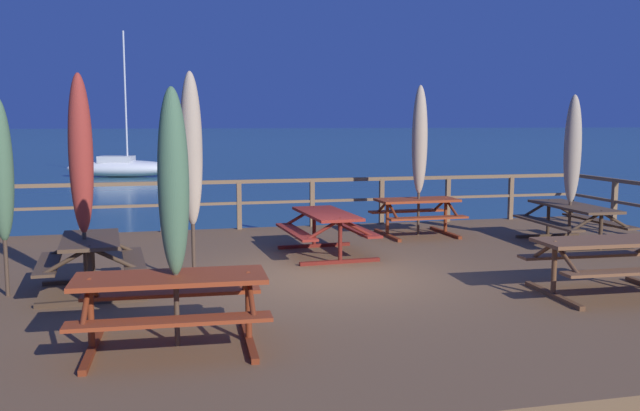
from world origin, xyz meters
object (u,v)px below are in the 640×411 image
object	(u,v)px
picnic_table_mid_centre	(417,209)
patio_umbrella_tall_mid_right	(420,141)
picnic_table_back_left	(326,224)
sailboat_distant	(122,167)
picnic_table_front_right	(171,295)
patio_umbrella_tall_front	(173,183)
patio_umbrella_short_back	(191,150)
patio_umbrella_tall_back_left	(573,150)
picnic_table_mid_right	(573,216)
picnic_table_mid_left	(91,254)
picnic_table_back_right	(609,254)
patio_umbrella_short_mid	(81,155)
patio_umbrella_short_front	(1,171)

from	to	relation	value
picnic_table_mid_centre	patio_umbrella_tall_mid_right	world-z (taller)	patio_umbrella_tall_mid_right
picnic_table_back_left	sailboat_distant	xyz separation A→B (m)	(-4.70, 26.64, -0.65)
picnic_table_front_right	patio_umbrella_tall_front	size ratio (longest dim) A/B	0.75
patio_umbrella_short_back	patio_umbrella_tall_back_left	bearing A→B (deg)	12.27
picnic_table_mid_right	patio_umbrella_tall_back_left	world-z (taller)	patio_umbrella_tall_back_left
picnic_table_back_left	picnic_table_mid_right	size ratio (longest dim) A/B	0.92
picnic_table_back_left	patio_umbrella_tall_mid_right	distance (m)	3.22
picnic_table_back_left	picnic_table_front_right	distance (m)	5.27
picnic_table_back_left	picnic_table_mid_centre	xyz separation A→B (m)	(2.34, 1.60, -0.01)
picnic_table_mid_left	picnic_table_back_left	bearing A→B (deg)	25.91
picnic_table_back_right	patio_umbrella_tall_mid_right	world-z (taller)	patio_umbrella_tall_mid_right
patio_umbrella_short_back	patio_umbrella_short_mid	world-z (taller)	patio_umbrella_short_back
picnic_table_back_left	patio_umbrella_tall_back_left	size ratio (longest dim) A/B	0.69
picnic_table_mid_left	patio_umbrella_tall_back_left	bearing A→B (deg)	11.65
picnic_table_back_left	sailboat_distant	bearing A→B (deg)	100.00
patio_umbrella_short_back	patio_umbrella_tall_mid_right	world-z (taller)	patio_umbrella_tall_mid_right
picnic_table_mid_right	picnic_table_mid_centre	world-z (taller)	same
patio_umbrella_tall_back_left	sailboat_distant	xyz separation A→B (m)	(-9.51, 26.72, -1.91)
picnic_table_front_right	picnic_table_back_right	size ratio (longest dim) A/B	1.00
patio_umbrella_tall_mid_right	sailboat_distant	distance (m)	26.08
picnic_table_front_right	patio_umbrella_short_back	world-z (taller)	patio_umbrella_short_back
picnic_table_mid_left	picnic_table_mid_centre	world-z (taller)	same
picnic_table_front_right	patio_umbrella_short_mid	xyz separation A→B (m)	(-1.09, 2.55, 1.35)
picnic_table_back_right	patio_umbrella_short_back	bearing A→B (deg)	160.25
picnic_table_back_right	patio_umbrella_short_front	bearing A→B (deg)	166.99
picnic_table_mid_left	picnic_table_back_right	world-z (taller)	same
picnic_table_back_left	patio_umbrella_tall_back_left	bearing A→B (deg)	-0.87
patio_umbrella_short_back	patio_umbrella_tall_front	bearing A→B (deg)	-96.69
picnic_table_mid_left	patio_umbrella_tall_back_left	distance (m)	8.90
picnic_table_front_right	patio_umbrella_tall_front	bearing A→B (deg)	27.21
patio_umbrella_short_mid	sailboat_distant	distance (m)	28.64
picnic_table_back_left	picnic_table_front_right	size ratio (longest dim) A/B	0.98
picnic_table_mid_centre	patio_umbrella_tall_mid_right	xyz separation A→B (m)	(0.04, 0.03, 1.42)
picnic_table_mid_left	patio_umbrella_tall_front	xyz separation A→B (m)	(1.07, -2.59, 1.18)
picnic_table_back_left	patio_umbrella_short_front	bearing A→B (deg)	-160.24
picnic_table_back_left	patio_umbrella_short_front	size ratio (longest dim) A/B	0.74
picnic_table_mid_right	picnic_table_front_right	bearing A→B (deg)	-150.35
picnic_table_back_right	picnic_table_front_right	bearing A→B (deg)	-171.71
patio_umbrella_tall_back_left	patio_umbrella_tall_mid_right	world-z (taller)	patio_umbrella_tall_mid_right
patio_umbrella_tall_back_left	patio_umbrella_tall_mid_right	bearing A→B (deg)	144.94
picnic_table_mid_left	patio_umbrella_tall_front	world-z (taller)	patio_umbrella_tall_front
picnic_table_back_left	patio_umbrella_tall_back_left	xyz separation A→B (m)	(4.81, -0.07, 1.26)
picnic_table_mid_centre	sailboat_distant	xyz separation A→B (m)	(-7.04, 25.04, -0.64)
picnic_table_back_right	patio_umbrella_tall_mid_right	bearing A→B (deg)	97.42
picnic_table_front_right	patio_umbrella_tall_back_left	size ratio (longest dim) A/B	0.71
picnic_table_front_right	patio_umbrella_short_front	xyz separation A→B (m)	(-2.12, 2.70, 1.14)
picnic_table_mid_right	sailboat_distant	distance (m)	28.42
patio_umbrella_tall_mid_right	picnic_table_back_right	bearing A→B (deg)	-82.58
patio_umbrella_tall_front	patio_umbrella_short_mid	world-z (taller)	patio_umbrella_short_mid
patio_umbrella_tall_back_left	patio_umbrella_short_back	bearing A→B (deg)	-167.73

